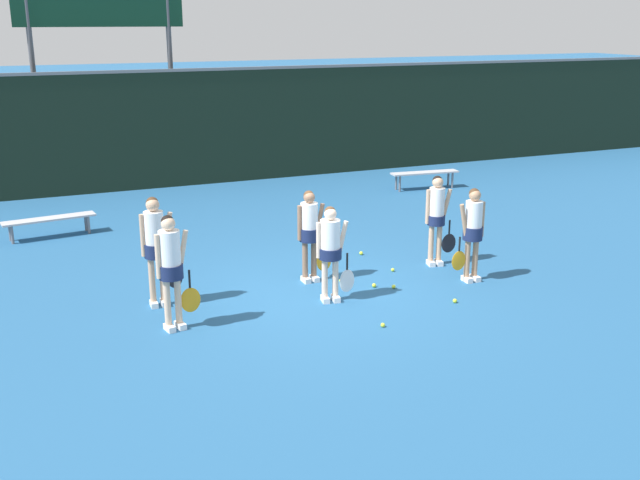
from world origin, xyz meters
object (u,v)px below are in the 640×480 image
Objects in this scene: scoreboard at (99,8)px; tennis_ball_0 at (341,281)px; tennis_ball_6 at (448,243)px; tennis_ball_7 at (383,325)px; player_3 at (155,242)px; tennis_ball_1 at (455,301)px; bench_courtside at (49,220)px; player_1 at (331,246)px; player_0 at (171,263)px; tennis_ball_3 at (374,285)px; tennis_ball_8 at (361,253)px; player_4 at (310,229)px; tennis_ball_5 at (393,270)px; tennis_ball_4 at (394,287)px; tennis_ball_2 at (338,254)px; bench_far at (425,174)px; player_5 at (437,214)px; player_2 at (473,227)px.

tennis_ball_0 is (2.47, -10.20, -4.72)m from scoreboard.
tennis_ball_6 is 0.96× the size of tennis_ball_7.
player_3 reaches higher than tennis_ball_1.
player_1 is at bearing -62.79° from bench_courtside.
player_0 is 1.05m from player_3.
tennis_ball_3 is 1.86m from tennis_ball_8.
tennis_ball_3 is (0.90, -0.74, -0.92)m from player_4.
player_3 is 26.62× the size of tennis_ball_0.
tennis_ball_0 is 1.15m from tennis_ball_5.
player_4 is (0.06, 1.03, 0.02)m from player_1.
player_3 reaches higher than player_0.
scoreboard is 13.33m from tennis_ball_7.
tennis_ball_6 is at bearing 59.63° from tennis_ball_1.
tennis_ball_2 is at bearing 93.44° from tennis_ball_4.
bench_far is 1.20× the size of player_1.
bench_courtside is at bearing -111.62° from scoreboard.
scoreboard is 3.33× the size of player_3.
tennis_ball_3 reaches higher than tennis_ball_0.
player_5 is at bearing 22.29° from tennis_ball_3.
player_2 is (4.63, -11.01, -3.77)m from scoreboard.
tennis_ball_6 is at bearing 13.78° from player_4.
tennis_ball_7 is (-0.24, -2.06, -0.00)m from tennis_ball_0.
tennis_ball_1 is (1.79, -1.92, -0.92)m from player_4.
tennis_ball_0 is at bearing -124.98° from bench_far.
player_1 is (3.99, -5.78, 0.57)m from bench_courtside.
tennis_ball_3 is (-4.83, -6.45, -0.37)m from bench_far.
scoreboard reaches higher than player_5.
player_0 is 25.71× the size of tennis_ball_4.
tennis_ball_8 is at bearing -13.35° from tennis_ball_2.
player_2 reaches higher than player_1.
player_5 is 23.81× the size of tennis_ball_3.
player_4 is (4.05, -4.75, 0.59)m from bench_courtside.
bench_far reaches higher than tennis_ball_3.
player_2 reaches higher than bench_courtside.
tennis_ball_5 is at bearing 38.15° from player_1.
tennis_ball_0 is (-5.26, -6.00, -0.37)m from bench_far.
player_1 is 22.77× the size of tennis_ball_2.
player_0 reaches higher than bench_courtside.
player_2 is (6.68, -5.85, 0.62)m from bench_courtside.
tennis_ball_1 is at bearing -20.27° from player_3.
scoreboard is 89.12× the size of tennis_ball_7.
tennis_ball_3 is at bearing -3.89° from player_0.
player_1 is 2.76m from player_5.
bench_courtside is 29.91× the size of tennis_ball_5.
tennis_ball_2 is 1.36m from tennis_ball_5.
bench_far is at bearing 55.62° from tennis_ball_4.
player_0 is 26.10× the size of tennis_ball_7.
tennis_ball_7 is 3.61m from tennis_ball_8.
tennis_ball_7 is at bearing -134.50° from tennis_ball_6.
bench_courtside is 7.40m from tennis_ball_3.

